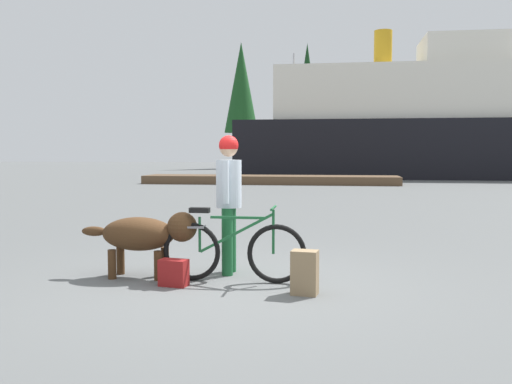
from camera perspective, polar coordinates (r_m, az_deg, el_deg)
ground_plane at (r=6.43m, az=-2.89°, el=-9.72°), size 160.00×160.00×0.00m
bicycle at (r=6.57m, az=-2.44°, el=-6.01°), size 1.72×0.44×0.90m
person_cyclist at (r=6.95m, az=-2.82°, el=0.17°), size 0.32×0.53×1.75m
dog at (r=6.90m, az=-11.29°, el=-4.29°), size 1.47×0.48×0.82m
backpack at (r=6.05m, az=5.05°, el=-8.27°), size 0.31×0.24×0.48m
handbag_pannier at (r=6.48m, az=-8.50°, el=-8.24°), size 0.35×0.23×0.31m
dock_pier at (r=27.09m, az=1.48°, el=1.28°), size 12.39×2.28×0.40m
ferry_boat at (r=35.85m, az=17.44°, el=6.58°), size 23.03×7.72×9.02m
sailboat_moored at (r=41.38m, az=3.87°, el=2.67°), size 7.17×2.01×8.82m
pine_tree_far_left at (r=52.56m, az=-1.54°, el=10.67°), size 3.16×3.16×11.81m
pine_tree_center at (r=53.77m, az=5.28°, el=9.91°), size 2.93×2.93×11.90m
pine_tree_far_right at (r=54.63m, az=22.74°, el=9.62°), size 3.90×3.90×11.32m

